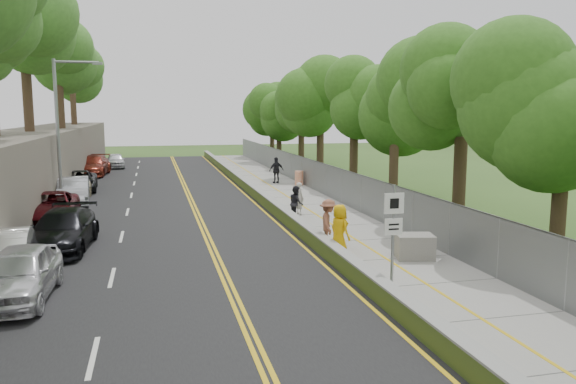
{
  "coord_description": "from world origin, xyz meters",
  "views": [
    {
      "loc": [
        -5.8,
        -18.1,
        5.3
      ],
      "look_at": [
        0.5,
        8.0,
        1.4
      ],
      "focal_mm": 35.0,
      "sensor_mm": 36.0,
      "label": 1
    }
  ],
  "objects": [
    {
      "name": "ground",
      "position": [
        0.0,
        0.0,
        0.0
      ],
      "size": [
        140.0,
        140.0,
        0.0
      ],
      "primitive_type": "plane",
      "color": "#33511E",
      "rests_on": "ground"
    },
    {
      "name": "road",
      "position": [
        -5.4,
        15.0,
        0.02
      ],
      "size": [
        11.2,
        66.0,
        0.04
      ],
      "primitive_type": "cube",
      "color": "black",
      "rests_on": "ground"
    },
    {
      "name": "sidewalk",
      "position": [
        2.55,
        15.0,
        0.03
      ],
      "size": [
        4.2,
        66.0,
        0.05
      ],
      "primitive_type": "cube",
      "color": "gray",
      "rests_on": "ground"
    },
    {
      "name": "jersey_barrier",
      "position": [
        0.25,
        15.0,
        0.3
      ],
      "size": [
        0.42,
        66.0,
        0.6
      ],
      "primitive_type": "cube",
      "color": "#9ED93B",
      "rests_on": "ground"
    },
    {
      "name": "rock_embankment",
      "position": [
        -13.5,
        15.0,
        2.0
      ],
      "size": [
        5.0,
        66.0,
        4.0
      ],
      "primitive_type": "cube",
      "color": "#595147",
      "rests_on": "ground"
    },
    {
      "name": "chainlink_fence",
      "position": [
        4.65,
        15.0,
        1.0
      ],
      "size": [
        0.04,
        66.0,
        2.0
      ],
      "primitive_type": "cube",
      "color": "slate",
      "rests_on": "ground"
    },
    {
      "name": "trees_embankment",
      "position": [
        -13.0,
        15.0,
        10.5
      ],
      "size": [
        6.4,
        66.0,
        13.0
      ],
      "primitive_type": null,
      "color": "#49892E",
      "rests_on": "rock_embankment"
    },
    {
      "name": "trees_fenceside",
      "position": [
        7.0,
        15.0,
        7.0
      ],
      "size": [
        7.0,
        66.0,
        14.0
      ],
      "primitive_type": null,
      "color": "#3B7621",
      "rests_on": "ground"
    },
    {
      "name": "streetlight",
      "position": [
        -10.46,
        14.0,
        4.64
      ],
      "size": [
        2.52,
        0.22,
        8.0
      ],
      "color": "gray",
      "rests_on": "ground"
    },
    {
      "name": "signpost",
      "position": [
        1.05,
        -3.02,
        1.96
      ],
      "size": [
        0.62,
        0.09,
        3.1
      ],
      "color": "gray",
      "rests_on": "sidewalk"
    },
    {
      "name": "construction_barrel",
      "position": [
        4.28,
        20.27,
        0.55
      ],
      "size": [
        0.61,
        0.61,
        1.01
      ],
      "primitive_type": "cylinder",
      "color": "#E74300",
      "rests_on": "sidewalk"
    },
    {
      "name": "concrete_block",
      "position": [
        3.2,
        -0.14,
        0.49
      ],
      "size": [
        1.49,
        1.24,
        0.87
      ],
      "primitive_type": "cube",
      "rotation": [
        0.0,
        0.0,
        -0.22
      ],
      "color": "slate",
      "rests_on": "sidewalk"
    },
    {
      "name": "car_0",
      "position": [
        -9.54,
        -1.63,
        0.79
      ],
      "size": [
        1.93,
        4.48,
        1.51
      ],
      "primitive_type": "imported",
      "rotation": [
        0.0,
        0.0,
        -0.03
      ],
      "color": "silver",
      "rests_on": "road"
    },
    {
      "name": "car_1",
      "position": [
        -10.6,
        1.48,
        0.72
      ],
      "size": [
        1.82,
        4.23,
        1.35
      ],
      "primitive_type": "imported",
      "rotation": [
        0.0,
        0.0,
        0.1
      ],
      "color": "silver",
      "rests_on": "road"
    },
    {
      "name": "car_2",
      "position": [
        -10.6,
        10.25,
        0.74
      ],
      "size": [
        2.59,
        5.14,
        1.39
      ],
      "primitive_type": "imported",
      "rotation": [
        0.0,
        0.0,
        0.06
      ],
      "color": "#4D0E13",
      "rests_on": "road"
    },
    {
      "name": "car_3",
      "position": [
        -9.24,
        4.26,
        0.78
      ],
      "size": [
        2.47,
        5.27,
        1.49
      ],
      "primitive_type": "imported",
      "rotation": [
        0.0,
        0.0,
        -0.08
      ],
      "color": "black",
      "rests_on": "road"
    },
    {
      "name": "car_4",
      "position": [
        -10.54,
        16.87,
        0.74
      ],
      "size": [
        2.07,
        4.28,
        1.41
      ],
      "primitive_type": "imported",
      "rotation": [
        0.0,
        0.0,
        -0.1
      ],
      "color": "tan",
      "rests_on": "road"
    },
    {
      "name": "car_5",
      "position": [
        -10.23,
        15.11,
        0.81
      ],
      "size": [
        2.07,
        4.83,
        1.55
      ],
      "primitive_type": "imported",
      "rotation": [
        0.0,
        0.0,
        0.09
      ],
      "color": "#999CA0",
      "rests_on": "road"
    },
    {
      "name": "car_6",
      "position": [
        -10.6,
        20.77,
        0.71
      ],
      "size": [
        2.52,
        4.92,
        1.33
      ],
      "primitive_type": "imported",
      "rotation": [
        0.0,
        0.0,
        0.07
      ],
      "color": "black",
      "rests_on": "road"
    },
    {
      "name": "car_7",
      "position": [
        -10.6,
        30.0,
        0.86
      ],
      "size": [
        2.73,
        5.8,
        1.63
      ],
      "primitive_type": "imported",
      "rotation": [
        0.0,
        0.0,
        -0.08
      ],
      "color": "maroon",
      "rests_on": "road"
    },
    {
      "name": "car_8",
      "position": [
        -9.2,
        36.12,
        0.72
      ],
      "size": [
        1.9,
        4.08,
        1.35
      ],
      "primitive_type": "imported",
      "rotation": [
        0.0,
        0.0,
        0.08
      ],
      "color": "silver",
      "rests_on": "road"
    },
    {
      "name": "painter_0",
      "position": [
        0.75,
        1.0,
        0.98
      ],
      "size": [
        0.89,
        1.07,
        1.87
      ],
      "primitive_type": "imported",
      "rotation": [
        0.0,
        0.0,
        1.94
      ],
      "color": "#E0A50A",
      "rests_on": "sidewalk"
    },
    {
      "name": "painter_1",
      "position": [
        1.4,
        9.22,
        0.87
      ],
      "size": [
        0.58,
        0.7,
        1.65
      ],
      "primitive_type": "imported",
      "rotation": [
        0.0,
        0.0,
        1.93
      ],
      "color": "beige",
      "rests_on": "sidewalk"
    },
    {
      "name": "painter_2",
      "position": [
        0.86,
        7.81,
        0.88
      ],
      "size": [
        0.68,
        0.84,
        1.66
      ],
      "primitive_type": "imported",
      "rotation": [
        0.0,
        0.0,
        1.51
      ],
      "color": "black",
      "rests_on": "sidewalk"
    },
    {
      "name": "painter_3",
      "position": [
        0.75,
        2.34,
        0.98
      ],
      "size": [
        0.98,
        1.34,
        1.86
      ],
      "primitive_type": "imported",
      "rotation": [
        0.0,
        0.0,
        1.3
      ],
      "color": "#915640",
      "rests_on": "sidewalk"
    },
    {
      "name": "person_far",
      "position": [
        2.92,
        21.62,
        1.0
      ],
      "size": [
        1.18,
        0.69,
        1.89
      ],
      "primitive_type": "imported",
      "rotation": [
        0.0,
        0.0,
        3.36
      ],
      "color": "black",
      "rests_on": "sidewalk"
    }
  ]
}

